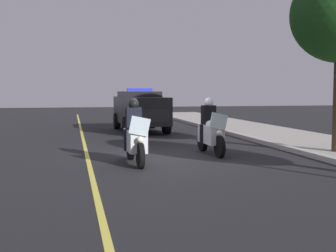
# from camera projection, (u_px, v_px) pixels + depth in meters

# --- Properties ---
(ground_plane) EXTENTS (80.00, 80.00, 0.00)m
(ground_plane) POSITION_uv_depth(u_px,v_px,m) (168.00, 157.00, 12.63)
(ground_plane) COLOR black
(curb_strip) EXTENTS (48.00, 0.24, 0.15)m
(curb_strip) POSITION_uv_depth(u_px,v_px,m) (295.00, 150.00, 13.50)
(curb_strip) COLOR #B7B5AD
(curb_strip) RESTS_ON ground
(lane_stripe_center) EXTENTS (48.00, 0.12, 0.01)m
(lane_stripe_center) POSITION_uv_depth(u_px,v_px,m) (88.00, 159.00, 12.13)
(lane_stripe_center) COLOR #E0D14C
(lane_stripe_center) RESTS_ON ground
(police_motorcycle_lead_left) EXTENTS (2.14, 0.58, 1.72)m
(police_motorcycle_lead_left) POSITION_uv_depth(u_px,v_px,m) (135.00, 137.00, 11.38)
(police_motorcycle_lead_left) COLOR black
(police_motorcycle_lead_left) RESTS_ON ground
(police_motorcycle_lead_right) EXTENTS (2.14, 0.58, 1.72)m
(police_motorcycle_lead_right) POSITION_uv_depth(u_px,v_px,m) (211.00, 131.00, 13.08)
(police_motorcycle_lead_right) COLOR black
(police_motorcycle_lead_right) RESTS_ON ground
(police_suv) EXTENTS (4.97, 2.21, 2.05)m
(police_suv) POSITION_uv_depth(u_px,v_px,m) (140.00, 109.00, 20.55)
(police_suv) COLOR black
(police_suv) RESTS_ON ground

